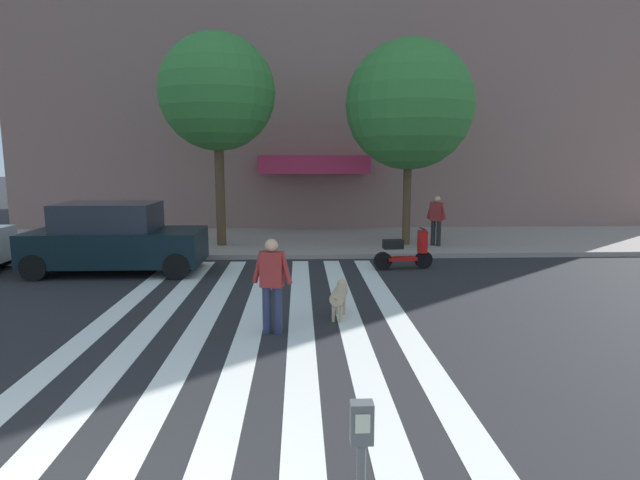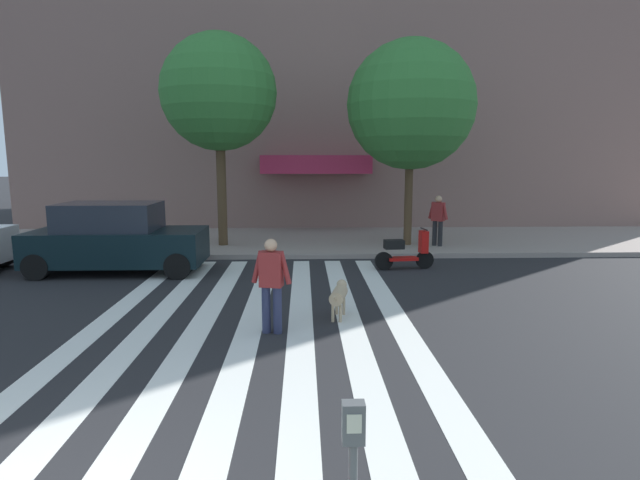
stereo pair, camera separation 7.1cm
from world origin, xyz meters
name	(u,v)px [view 2 (the right image)]	position (x,y,z in m)	size (l,w,h in m)	color
ground_plane	(177,321)	(0.00, 5.83, 0.00)	(160.00, 160.00, 0.00)	#232326
sidewalk_far	(237,241)	(0.00, 14.67, 0.07)	(80.00, 6.00, 0.15)	gray
crosswalk_stripes	(252,320)	(1.39, 5.83, 0.00)	(5.85, 11.07, 0.01)	silver
parking_meter_third_along	(353,476)	(2.64, -0.52, 1.03)	(0.14, 0.11, 1.36)	#515456
parked_car_behind_first	(116,239)	(-2.56, 10.07, 0.89)	(4.43, 1.95, 1.83)	black
parked_scooter	(405,252)	(5.09, 10.19, 0.48)	(1.63, 0.52, 1.11)	black
street_tree_nearest	(219,93)	(-0.30, 13.48, 5.02)	(3.67, 3.67, 6.73)	#4C3823
street_tree_middle	(411,105)	(5.81, 13.36, 4.65)	(4.10, 4.10, 6.56)	#4C3823
pedestrian_dog_walker	(271,280)	(1.80, 5.11, 0.93)	(0.71, 0.32, 1.64)	#282D4C
dog_on_leash	(339,295)	(3.01, 5.94, 0.44)	(0.40, 1.06, 0.65)	tan
pedestrian_bystander	(438,218)	(6.73, 13.06, 1.08)	(0.58, 0.53, 1.64)	black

